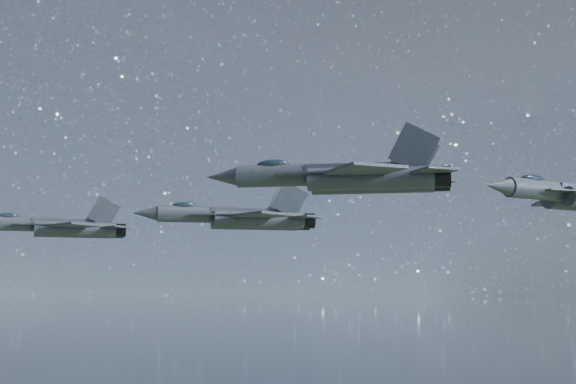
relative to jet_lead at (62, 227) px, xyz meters
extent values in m
cylinder|color=#2C3237|center=(-3.65, -0.62, 0.20)|extent=(6.65, 2.44, 1.37)
ellipsoid|color=#1A2930|center=(-4.69, -0.79, 0.86)|extent=(2.22, 1.26, 0.68)
cube|color=#2C3237|center=(0.86, 0.15, 0.15)|extent=(7.34, 2.50, 1.14)
cylinder|color=#2C3237|center=(1.36, -0.66, -0.24)|extent=(7.52, 2.59, 1.37)
cylinder|color=#2C3237|center=(1.06, 1.07, -0.24)|extent=(7.52, 2.59, 1.37)
cylinder|color=black|center=(5.35, 0.01, -0.24)|extent=(1.34, 1.44, 1.27)
cylinder|color=black|center=(5.06, 1.75, -0.24)|extent=(1.34, 1.44, 1.27)
cube|color=#2C3237|center=(-1.89, -1.52, 0.09)|extent=(4.60, 1.08, 0.11)
cube|color=#2C3237|center=(-2.29, 0.82, 0.09)|extent=(4.63, 2.52, 0.11)
cube|color=#2C3237|center=(1.53, -2.78, -0.07)|extent=(5.01, 5.05, 0.18)
cube|color=#2C3237|center=(0.54, 3.13, -0.07)|extent=(4.54, 4.78, 0.18)
cube|color=#2C3237|center=(5.19, -1.18, -0.07)|extent=(2.96, 2.99, 0.13)
cube|color=#2C3237|center=(4.52, 2.82, -0.07)|extent=(2.67, 2.77, 0.13)
cube|color=#2C3237|center=(3.91, -0.46, 1.43)|extent=(3.07, 0.52, 3.13)
cube|color=#2C3237|center=(3.54, 1.71, 1.43)|extent=(3.00, 0.89, 3.13)
cylinder|color=#2C3237|center=(12.93, 5.57, 1.95)|extent=(8.39, 2.31, 1.75)
cone|color=#2C3237|center=(7.56, 5.21, 1.95)|extent=(2.79, 1.75, 1.57)
ellipsoid|color=#1A2930|center=(11.59, 5.48, 2.79)|extent=(2.74, 1.35, 0.86)
cube|color=#2C3237|center=(18.74, 5.97, 1.89)|extent=(9.28, 2.30, 1.46)
cylinder|color=#2C3237|center=(19.26, 4.88, 1.39)|extent=(9.51, 2.38, 1.75)
cylinder|color=#2C3237|center=(19.11, 7.12, 1.39)|extent=(9.51, 2.38, 1.75)
cylinder|color=black|center=(24.41, 5.23, 1.39)|extent=(1.56, 1.71, 1.61)
cylinder|color=black|center=(24.26, 7.47, 1.39)|extent=(1.56, 1.71, 1.61)
cube|color=#2C3237|center=(15.04, 4.20, 1.81)|extent=(5.93, 1.94, 0.13)
cube|color=#2C3237|center=(14.84, 7.22, 1.81)|extent=(5.95, 2.69, 0.13)
cube|color=#2C3237|center=(19.22, 2.18, 1.61)|extent=(6.27, 6.40, 0.22)
cube|color=#2C3237|center=(18.71, 9.79, 1.61)|extent=(6.03, 6.26, 0.22)
cube|color=#2C3237|center=(24.06, 3.75, 1.61)|extent=(3.70, 3.76, 0.17)
cube|color=#2C3237|center=(23.71, 8.89, 1.61)|extent=(3.55, 3.65, 0.17)
cube|color=#2C3237|center=(22.53, 4.82, 3.52)|extent=(3.90, 0.57, 3.99)
cube|color=#2C3237|center=(22.34, 7.62, 3.52)|extent=(3.88, 0.76, 3.99)
cylinder|color=#2C3237|center=(18.54, -22.69, 1.95)|extent=(7.64, 3.80, 1.58)
cone|color=#2C3237|center=(13.90, -21.20, 1.95)|extent=(2.76, 2.10, 1.42)
ellipsoid|color=#1A2930|center=(17.38, -22.32, 2.72)|extent=(2.63, 1.75, 0.78)
cube|color=#2C3237|center=(23.57, -24.30, 1.90)|extent=(8.40, 3.99, 1.32)
cylinder|color=#2C3237|center=(23.64, -25.40, 1.45)|extent=(8.61, 4.11, 1.58)
cylinder|color=#2C3237|center=(24.26, -23.46, 1.45)|extent=(8.61, 4.11, 1.58)
cylinder|color=black|center=(28.09, -26.82, 1.45)|extent=(1.70, 1.80, 1.46)
cylinder|color=black|center=(28.71, -24.89, 1.45)|extent=(1.70, 1.80, 1.46)
cube|color=#2C3237|center=(19.86, -24.56, 1.83)|extent=(5.17, 3.52, 0.12)
cube|color=#2C3237|center=(20.70, -21.94, 1.83)|extent=(5.38, 1.73, 0.12)
cube|color=#2C3237|center=(22.71, -27.65, 1.65)|extent=(4.81, 5.18, 0.20)
cube|color=#2C3237|center=(24.82, -21.08, 1.65)|extent=(5.83, 5.77, 0.20)
cube|color=#2C3237|center=(27.30, -27.95, 1.65)|extent=(2.82, 2.98, 0.15)
cube|color=#2C3237|center=(28.73, -23.51, 1.65)|extent=(3.45, 3.44, 0.15)
cube|color=#2C3237|center=(26.37, -26.54, 3.38)|extent=(3.32, 1.50, 3.61)
cube|color=#2C3237|center=(27.15, -24.12, 3.38)|extent=(3.48, 0.96, 3.61)
cylinder|color=#2C3237|center=(41.44, -14.48, 2.39)|extent=(8.21, 4.49, 1.71)
cone|color=#2C3237|center=(36.51, -16.35, 2.39)|extent=(3.01, 2.37, 1.54)
ellipsoid|color=#1A2930|center=(40.21, -14.95, 3.21)|extent=(2.85, 2.01, 0.85)
cube|color=#2C3237|center=(43.81, -15.16, 2.26)|extent=(5.83, 2.16, 0.13)
cube|color=#2C3237|center=(42.76, -12.39, 2.26)|extent=(5.49, 4.04, 0.13)
cube|color=#2C3237|center=(45.66, -8.88, 2.06)|extent=(5.01, 5.44, 0.22)
camera|label=1|loc=(10.54, -77.69, -6.43)|focal=50.00mm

